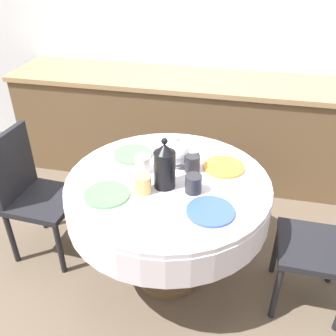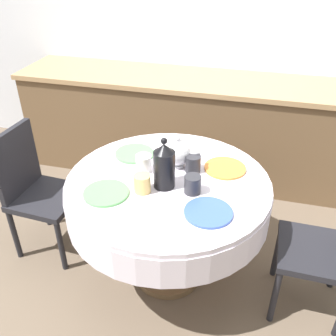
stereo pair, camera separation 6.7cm
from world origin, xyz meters
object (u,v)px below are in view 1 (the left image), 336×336
at_px(chair_left, 332,240).
at_px(teapot, 177,152).
at_px(coffee_carafe, 165,166).
at_px(chair_right, 32,190).

height_order(chair_left, teapot, teapot).
bearing_deg(teapot, chair_left, -11.58).
height_order(chair_left, coffee_carafe, coffee_carafe).
bearing_deg(chair_left, coffee_carafe, 93.53).
distance_m(chair_left, chair_right, 1.83).
bearing_deg(coffee_carafe, chair_left, 2.27).
bearing_deg(coffee_carafe, teapot, 84.32).
xyz_separation_m(coffee_carafe, teapot, (0.02, 0.22, -0.04)).
bearing_deg(chair_right, coffee_carafe, 86.43).
distance_m(chair_right, teapot, 0.99).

